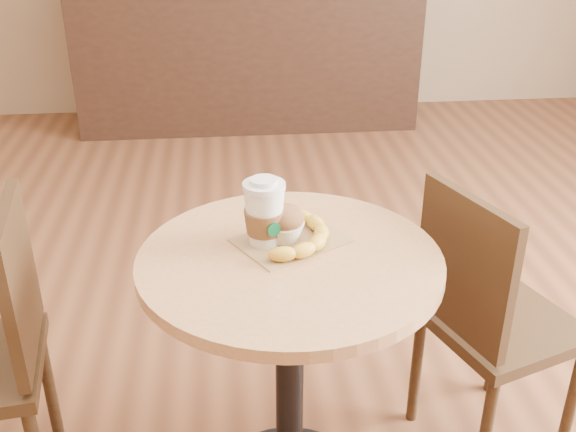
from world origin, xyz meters
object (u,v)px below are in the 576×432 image
object	(u,v)px
coffee_cup	(265,215)
banana	(301,234)
muffin	(284,223)
chair_right	(488,316)
cafe_table	(290,335)

from	to	relation	value
coffee_cup	banana	bearing A→B (deg)	-24.71
muffin	chair_right	bearing A→B (deg)	6.24
cafe_table	coffee_cup	world-z (taller)	coffee_cup
chair_right	banana	size ratio (longest dim) A/B	3.38
banana	coffee_cup	bearing A→B (deg)	-157.26
cafe_table	coffee_cup	bearing A→B (deg)	128.43
cafe_table	muffin	size ratio (longest dim) A/B	7.62
chair_right	muffin	world-z (taller)	muffin
cafe_table	banana	distance (m)	0.25
coffee_cup	chair_right	bearing A→B (deg)	-16.52
cafe_table	muffin	world-z (taller)	muffin
cafe_table	coffee_cup	xyz separation A→B (m)	(-0.05, 0.06, 0.29)
chair_right	cafe_table	bearing A→B (deg)	83.77
cafe_table	chair_right	world-z (taller)	chair_right
cafe_table	muffin	bearing A→B (deg)	95.51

